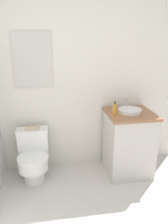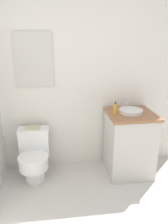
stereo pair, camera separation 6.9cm
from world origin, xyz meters
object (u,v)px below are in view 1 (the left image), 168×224
(soap_bottle, at_px, (115,109))
(book_on_tank, at_px, (32,128))
(toilet, at_px, (33,156))
(sink, at_px, (130,110))

(soap_bottle, height_order, book_on_tank, soap_bottle)
(toilet, height_order, soap_bottle, soap_bottle)
(toilet, xyz_separation_m, soap_bottle, (0.99, -0.06, 0.58))
(toilet, height_order, sink, sink)
(sink, height_order, book_on_tank, sink)
(soap_bottle, bearing_deg, sink, 12.03)
(sink, xyz_separation_m, book_on_tank, (-1.20, 0.13, -0.21))
(sink, relative_size, book_on_tank, 1.85)
(toilet, distance_m, sink, 1.31)
(toilet, distance_m, soap_bottle, 1.15)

